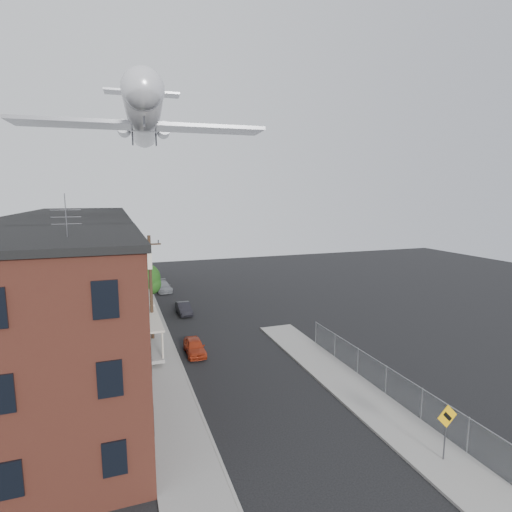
{
  "coord_description": "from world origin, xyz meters",
  "views": [
    {
      "loc": [
        -8.05,
        -13.83,
        12.06
      ],
      "look_at": [
        -0.36,
        7.86,
        8.56
      ],
      "focal_mm": 28.0,
      "sensor_mm": 36.0,
      "label": 1
    }
  ],
  "objects_px": {
    "warning_sign": "(446,424)",
    "car_mid": "(184,308)",
    "street_tree": "(146,280)",
    "airplane": "(144,119)",
    "car_near": "(195,347)",
    "car_far": "(163,286)",
    "utility_pole": "(151,290)"
  },
  "relations": [
    {
      "from": "warning_sign",
      "to": "car_mid",
      "type": "bearing_deg",
      "value": 105.32
    },
    {
      "from": "utility_pole",
      "to": "airplane",
      "type": "distance_m",
      "value": 18.09
    },
    {
      "from": "car_far",
      "to": "airplane",
      "type": "height_order",
      "value": "airplane"
    },
    {
      "from": "car_near",
      "to": "warning_sign",
      "type": "bearing_deg",
      "value": -61.88
    },
    {
      "from": "warning_sign",
      "to": "car_near",
      "type": "height_order",
      "value": "warning_sign"
    },
    {
      "from": "car_mid",
      "to": "car_far",
      "type": "height_order",
      "value": "car_far"
    },
    {
      "from": "utility_pole",
      "to": "car_mid",
      "type": "height_order",
      "value": "utility_pole"
    },
    {
      "from": "car_mid",
      "to": "warning_sign",
      "type": "bearing_deg",
      "value": -75.85
    },
    {
      "from": "car_near",
      "to": "car_mid",
      "type": "xyz_separation_m",
      "value": [
        0.94,
        10.76,
        -0.01
      ]
    },
    {
      "from": "airplane",
      "to": "car_near",
      "type": "bearing_deg",
      "value": -80.9
    },
    {
      "from": "street_tree",
      "to": "airplane",
      "type": "distance_m",
      "value": 16.06
    },
    {
      "from": "car_mid",
      "to": "airplane",
      "type": "relative_size",
      "value": 0.14
    },
    {
      "from": "utility_pole",
      "to": "street_tree",
      "type": "distance_m",
      "value": 10.0
    },
    {
      "from": "warning_sign",
      "to": "car_near",
      "type": "relative_size",
      "value": 0.79
    },
    {
      "from": "street_tree",
      "to": "car_near",
      "type": "height_order",
      "value": "street_tree"
    },
    {
      "from": "warning_sign",
      "to": "car_near",
      "type": "bearing_deg",
      "value": 117.16
    },
    {
      "from": "street_tree",
      "to": "airplane",
      "type": "xyz_separation_m",
      "value": [
        0.43,
        0.43,
        16.05
      ]
    },
    {
      "from": "car_mid",
      "to": "utility_pole",
      "type": "bearing_deg",
      "value": -116.58
    },
    {
      "from": "warning_sign",
      "to": "airplane",
      "type": "distance_m",
      "value": 35.81
    },
    {
      "from": "utility_pole",
      "to": "warning_sign",
      "type": "bearing_deg",
      "value": -59.52
    },
    {
      "from": "car_near",
      "to": "car_far",
      "type": "height_order",
      "value": "car_far"
    },
    {
      "from": "warning_sign",
      "to": "car_far",
      "type": "distance_m",
      "value": 38.66
    },
    {
      "from": "street_tree",
      "to": "car_mid",
      "type": "relative_size",
      "value": 1.44
    },
    {
      "from": "warning_sign",
      "to": "car_far",
      "type": "bearing_deg",
      "value": 102.38
    },
    {
      "from": "car_near",
      "to": "airplane",
      "type": "relative_size",
      "value": 0.14
    },
    {
      "from": "car_mid",
      "to": "car_far",
      "type": "relative_size",
      "value": 0.82
    },
    {
      "from": "warning_sign",
      "to": "airplane",
      "type": "xyz_separation_m",
      "value": [
        -10.45,
        29.37,
        17.61
      ]
    },
    {
      "from": "warning_sign",
      "to": "street_tree",
      "type": "bearing_deg",
      "value": 110.58
    },
    {
      "from": "car_near",
      "to": "airplane",
      "type": "xyz_separation_m",
      "value": [
        -2.1,
        13.11,
        18.9
      ]
    },
    {
      "from": "warning_sign",
      "to": "car_mid",
      "type": "height_order",
      "value": "warning_sign"
    },
    {
      "from": "car_far",
      "to": "airplane",
      "type": "xyz_separation_m",
      "value": [
        -2.16,
        -8.37,
        18.86
      ]
    },
    {
      "from": "street_tree",
      "to": "car_near",
      "type": "relative_size",
      "value": 1.47
    }
  ]
}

